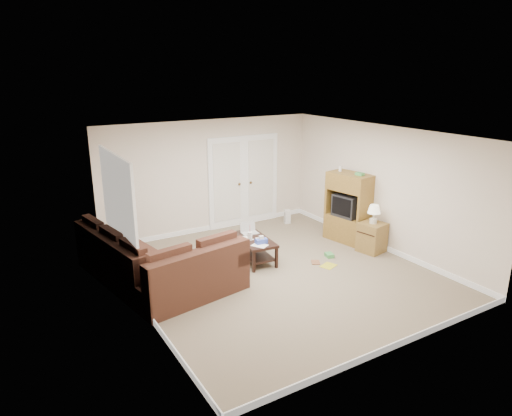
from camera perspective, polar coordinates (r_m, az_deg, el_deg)
floor at (r=8.32m, az=2.68°, el=-8.13°), size 5.50×5.50×0.00m
ceiling at (r=7.61m, az=2.94°, el=9.19°), size 5.00×5.50×0.02m
wall_left at (r=6.88m, az=-14.85°, el=-2.95°), size 0.02×5.50×2.50m
wall_right at (r=9.45m, az=15.56°, el=2.38°), size 0.02×5.50×2.50m
wall_back at (r=10.20m, az=-5.78°, el=3.97°), size 5.00×0.02×2.50m
wall_front at (r=5.93m, az=17.76°, el=-6.47°), size 5.00×0.02×2.50m
baseboards at (r=8.30m, az=2.69°, el=-7.82°), size 5.00×5.50×0.10m
french_doors at (r=10.60m, az=-1.51°, el=3.35°), size 1.80×0.05×2.13m
window_left at (r=7.73m, az=-16.88°, el=1.40°), size 0.05×1.92×1.42m
sectional_sofa at (r=7.91m, az=-12.73°, el=-7.24°), size 2.33×2.93×0.87m
coffee_table at (r=8.78m, az=-0.33°, el=-5.02°), size 0.65×1.13×0.74m
tv_armoire at (r=9.80m, az=11.48°, el=0.10°), size 0.65×0.99×1.58m
side_cabinet at (r=9.43m, az=14.31°, el=-3.27°), size 0.54×0.54×0.98m
space_heater at (r=10.88m, az=3.92°, el=-1.08°), size 0.15×0.14×0.33m
floor_magazine at (r=8.70m, az=9.04°, el=-7.15°), size 0.36×0.32×0.01m
floor_greenbox at (r=9.09m, az=9.14°, el=-5.83°), size 0.18×0.21×0.07m
floor_book at (r=8.80m, az=6.95°, el=-6.75°), size 0.24×0.26×0.02m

